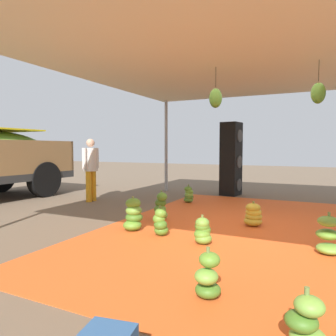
% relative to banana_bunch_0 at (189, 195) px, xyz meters
% --- Properties ---
extents(ground_plane, '(40.00, 40.00, 0.00)m').
position_rel_banana_bunch_0_xyz_m(ground_plane, '(-2.02, 1.22, -0.20)').
color(ground_plane, brown).
extents(tarp_orange, '(6.78, 4.39, 0.01)m').
position_rel_banana_bunch_0_xyz_m(tarp_orange, '(-2.02, -1.78, -0.20)').
color(tarp_orange, '#E05B23').
rests_on(tarp_orange, ground).
extents(tent_canopy, '(8.00, 7.00, 2.96)m').
position_rel_banana_bunch_0_xyz_m(tent_canopy, '(-2.02, -1.87, 2.67)').
color(tent_canopy, '#9EA0A5').
rests_on(tent_canopy, ground).
extents(banana_bunch_0, '(0.34, 0.35, 0.46)m').
position_rel_banana_bunch_0_xyz_m(banana_bunch_0, '(0.00, 0.00, 0.00)').
color(banana_bunch_0, '#518428').
rests_on(banana_bunch_0, tarp_orange).
extents(banana_bunch_1, '(0.37, 0.36, 0.44)m').
position_rel_banana_bunch_0_xyz_m(banana_bunch_1, '(-1.72, -1.94, -0.00)').
color(banana_bunch_1, gold).
rests_on(banana_bunch_1, tarp_orange).
extents(banana_bunch_2, '(0.37, 0.33, 0.57)m').
position_rel_banana_bunch_0_xyz_m(banana_bunch_2, '(-2.03, -0.25, 0.06)').
color(banana_bunch_2, '#75A83D').
rests_on(banana_bunch_2, tarp_orange).
extents(banana_bunch_3, '(0.35, 0.33, 0.42)m').
position_rel_banana_bunch_0_xyz_m(banana_bunch_3, '(-3.11, -1.49, -0.01)').
color(banana_bunch_3, '#6B9E38').
rests_on(banana_bunch_3, tarp_orange).
extents(banana_bunch_4, '(0.43, 0.41, 0.57)m').
position_rel_banana_bunch_0_xyz_m(banana_bunch_4, '(-2.91, -0.17, 0.06)').
color(banana_bunch_4, '#60932D').
rests_on(banana_bunch_4, tarp_orange).
extents(banana_bunch_5, '(0.33, 0.34, 0.44)m').
position_rel_banana_bunch_0_xyz_m(banana_bunch_5, '(-5.08, -2.95, -0.02)').
color(banana_bunch_5, '#75A83D').
rests_on(banana_bunch_5, tarp_orange).
extents(banana_bunch_6, '(0.32, 0.32, 0.48)m').
position_rel_banana_bunch_0_xyz_m(banana_bunch_6, '(-3.02, -0.75, 0.01)').
color(banana_bunch_6, '#518428').
rests_on(banana_bunch_6, tarp_orange).
extents(banana_bunch_7, '(0.47, 0.46, 0.55)m').
position_rel_banana_bunch_0_xyz_m(banana_bunch_7, '(-2.81, -3.12, 0.03)').
color(banana_bunch_7, '#75A83D').
rests_on(banana_bunch_7, tarp_orange).
extents(banana_bunch_8, '(0.32, 0.28, 0.49)m').
position_rel_banana_bunch_0_xyz_m(banana_bunch_8, '(-4.68, -2.10, 0.01)').
color(banana_bunch_8, '#477523').
rests_on(banana_bunch_8, tarp_orange).
extents(worker_0, '(0.60, 0.37, 1.63)m').
position_rel_banana_bunch_0_xyz_m(worker_0, '(-0.90, 2.39, 0.75)').
color(worker_0, orange).
rests_on(worker_0, ground).
extents(speaker_stack, '(0.63, 0.57, 2.14)m').
position_rel_banana_bunch_0_xyz_m(speaker_stack, '(1.76, -0.62, 0.87)').
color(speaker_stack, black).
rests_on(speaker_stack, ground).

